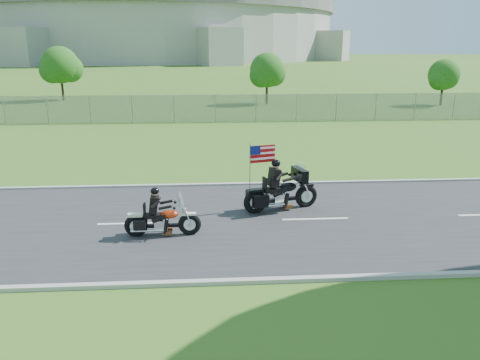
{
  "coord_description": "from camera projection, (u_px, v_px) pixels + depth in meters",
  "views": [
    {
      "loc": [
        0.56,
        -14.27,
        5.67
      ],
      "look_at": [
        1.5,
        0.0,
        1.44
      ],
      "focal_mm": 35.0,
      "sensor_mm": 36.0,
      "label": 1
    }
  ],
  "objects": [
    {
      "name": "motorcycle_lead",
      "position": [
        161.0,
        221.0,
        14.07
      ],
      "size": [
        2.31,
        0.56,
        1.56
      ],
      "rotation": [
        0.0,
        0.0,
        0.01
      ],
      "color": "black",
      "rests_on": "ground"
    },
    {
      "name": "tree_fence_far",
      "position": [
        444.0,
        76.0,
        42.68
      ],
      "size": [
        3.08,
        2.87,
        4.2
      ],
      "color": "#382316",
      "rests_on": "ground"
    },
    {
      "name": "fence",
      "position": [
        132.0,
        109.0,
        33.76
      ],
      "size": [
        60.0,
        0.03,
        2.0
      ],
      "primitive_type": "cube",
      "color": "gray",
      "rests_on": "ground"
    },
    {
      "name": "road",
      "position": [
        194.0,
        222.0,
        15.22
      ],
      "size": [
        120.0,
        8.0,
        0.04
      ],
      "primitive_type": "cube",
      "color": "#28282B",
      "rests_on": "ground"
    },
    {
      "name": "stadium",
      "position": [
        152.0,
        14.0,
        172.19
      ],
      "size": [
        140.4,
        140.4,
        29.2
      ],
      "color": "#A3A099",
      "rests_on": "ground"
    },
    {
      "name": "motorcycle_follow",
      "position": [
        281.0,
        193.0,
        16.19
      ],
      "size": [
        2.73,
        1.25,
        2.32
      ],
      "rotation": [
        0.0,
        0.0,
        0.27
      ],
      "color": "black",
      "rests_on": "ground"
    },
    {
      "name": "tree_fence_mid",
      "position": [
        61.0,
        67.0,
        45.98
      ],
      "size": [
        3.96,
        3.69,
        5.3
      ],
      "color": "#382316",
      "rests_on": "ground"
    },
    {
      "name": "ground",
      "position": [
        194.0,
        223.0,
        15.23
      ],
      "size": [
        420.0,
        420.0,
        0.0
      ],
      "primitive_type": "plane",
      "color": "#355B1C",
      "rests_on": "ground"
    },
    {
      "name": "curb_north",
      "position": [
        197.0,
        185.0,
        19.09
      ],
      "size": [
        120.0,
        0.18,
        0.12
      ],
      "primitive_type": "cube",
      "color": "#9E9B93",
      "rests_on": "ground"
    },
    {
      "name": "tree_fence_near",
      "position": [
        267.0,
        72.0,
        43.5
      ],
      "size": [
        3.52,
        3.28,
        4.75
      ],
      "color": "#382316",
      "rests_on": "ground"
    },
    {
      "name": "curb_south",
      "position": [
        189.0,
        283.0,
        11.34
      ],
      "size": [
        120.0,
        0.18,
        0.12
      ],
      "primitive_type": "cube",
      "color": "#9E9B93",
      "rests_on": "ground"
    }
  ]
}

